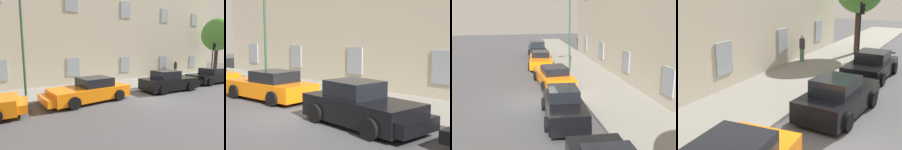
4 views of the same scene
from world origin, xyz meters
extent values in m
plane|color=#444447|center=(0.00, 0.00, 0.00)|extent=(80.00, 80.00, 0.00)
cube|color=gray|center=(0.00, 4.60, 0.07)|extent=(60.00, 4.02, 0.14)
cube|color=#8C99A3|center=(-13.40, 6.58, 1.60)|extent=(1.10, 0.06, 1.50)
cube|color=#8C99A3|center=(-8.04, 6.58, 1.60)|extent=(1.10, 0.06, 1.50)
cube|color=#8C99A3|center=(-2.68, 6.58, 1.60)|extent=(1.10, 0.06, 1.50)
cube|color=#8C99A3|center=(2.68, 6.58, 1.60)|extent=(1.10, 0.06, 1.50)
cube|color=orange|center=(-9.51, 1.33, 0.54)|extent=(4.68, 2.35, 0.71)
cube|color=black|center=(-9.85, 1.36, 1.13)|extent=(1.94, 1.72, 0.48)
cube|color=orange|center=(-7.53, 1.15, 0.45)|extent=(1.51, 1.91, 0.39)
cylinder|color=black|center=(-8.03, 2.17, 0.35)|extent=(0.71, 0.30, 0.70)
cylinder|color=black|center=(-8.21, 0.23, 0.35)|extent=(0.71, 0.30, 0.70)
cylinder|color=black|center=(-10.82, 2.42, 0.35)|extent=(0.71, 0.30, 0.70)
cylinder|color=black|center=(-10.99, 0.49, 0.35)|extent=(0.71, 0.30, 0.70)
cube|color=orange|center=(-3.46, 1.54, 0.52)|extent=(4.78, 2.40, 0.68)
cube|color=black|center=(-3.11, 1.57, 1.12)|extent=(1.98, 1.75, 0.51)
cube|color=orange|center=(-5.48, 1.36, 0.43)|extent=(1.54, 1.95, 0.38)
cylinder|color=black|center=(-4.80, 0.42, 0.33)|extent=(0.68, 0.30, 0.66)
cylinder|color=black|center=(-4.97, 2.40, 0.33)|extent=(0.68, 0.30, 0.66)
cylinder|color=black|center=(-1.95, 0.67, 0.33)|extent=(0.68, 0.30, 0.66)
cylinder|color=black|center=(-2.12, 2.66, 0.33)|extent=(0.68, 0.30, 0.66)
cube|color=black|center=(2.74, 1.07, 0.55)|extent=(4.36, 2.10, 0.79)
cube|color=black|center=(2.43, 1.09, 1.23)|extent=(1.79, 1.56, 0.56)
cube|color=black|center=(4.61, 0.94, 0.45)|extent=(1.38, 1.75, 0.43)
cylinder|color=black|center=(4.12, 1.88, 0.34)|extent=(0.69, 0.29, 0.67)
cylinder|color=black|center=(3.99, 0.08, 0.34)|extent=(0.69, 0.29, 0.67)
cylinder|color=black|center=(1.50, 2.07, 0.34)|extent=(0.69, 0.29, 0.67)
cylinder|color=black|center=(1.37, 0.26, 0.34)|extent=(0.69, 0.29, 0.67)
cube|color=black|center=(6.60, 1.39, 0.44)|extent=(1.33, 1.86, 0.36)
cube|color=black|center=(-14.85, 1.54, 0.60)|extent=(3.85, 1.70, 0.98)
cube|color=#1E232B|center=(-14.85, 1.54, 1.42)|extent=(2.32, 1.48, 0.65)
cylinder|color=black|center=(-16.01, 0.74, 0.31)|extent=(0.62, 0.21, 0.62)
cylinder|color=black|center=(-15.98, 2.38, 0.31)|extent=(0.62, 0.21, 0.62)
cylinder|color=black|center=(-13.71, 0.70, 0.31)|extent=(0.62, 0.21, 0.62)
cylinder|color=black|center=(-13.69, 2.34, 0.31)|extent=(0.62, 0.21, 0.62)
cylinder|color=#2D5138|center=(-6.70, 3.40, 3.16)|extent=(0.14, 0.14, 6.04)
camera|label=1|loc=(-7.67, -7.94, 2.92)|focal=28.57mm
camera|label=2|loc=(10.26, -7.31, 3.07)|focal=54.93mm
camera|label=3|loc=(15.22, -1.37, 5.38)|focal=44.52mm
camera|label=4|loc=(-8.01, -2.64, 4.70)|focal=49.70mm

